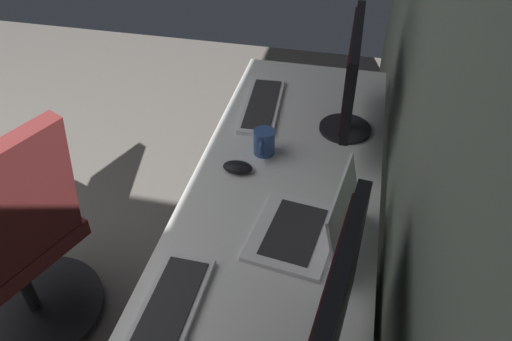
{
  "coord_description": "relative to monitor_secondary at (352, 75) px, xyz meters",
  "views": [
    {
      "loc": [
        0.93,
        2.24,
        1.83
      ],
      "look_at": [
        -0.13,
        2.0,
        0.95
      ],
      "focal_mm": 35.27,
      "sensor_mm": 36.0,
      "label": 1
    }
  ],
  "objects": [
    {
      "name": "keyboard_spare",
      "position": [
        -0.09,
        -0.34,
        -0.23
      ],
      "size": [
        0.43,
        0.17,
        0.02
      ],
      "color": "silver",
      "rests_on": "desk"
    },
    {
      "name": "monitor_secondary",
      "position": [
        0.0,
        0.0,
        0.0
      ],
      "size": [
        0.52,
        0.2,
        0.41
      ],
      "color": "black",
      "rests_on": "desk"
    },
    {
      "name": "keyboard_main",
      "position": [
        0.96,
        -0.37,
        -0.23
      ],
      "size": [
        0.42,
        0.15,
        0.02
      ],
      "color": "silver",
      "rests_on": "desk"
    },
    {
      "name": "mouse_spare",
      "position": [
        0.34,
        -0.34,
        -0.22
      ],
      "size": [
        0.06,
        0.1,
        0.03
      ],
      "primitive_type": "ellipsoid",
      "color": "black",
      "rests_on": "desk"
    },
    {
      "name": "wall_back",
      "position": [
        0.71,
        0.22,
        0.33
      ],
      "size": [
        4.81,
        0.1,
        2.6
      ],
      "primitive_type": "cube",
      "color": "slate",
      "rests_on": "ground"
    },
    {
      "name": "coffee_mug",
      "position": [
        0.21,
        -0.27,
        -0.19
      ],
      "size": [
        0.12,
        0.08,
        0.1
      ],
      "color": "#335193",
      "rests_on": "desk"
    },
    {
      "name": "office_chair",
      "position": [
        0.62,
        -1.1,
        -0.51
      ],
      "size": [
        0.56,
        0.61,
        0.97
      ],
      "color": "maroon",
      "rests_on": "ground"
    },
    {
      "name": "desk",
      "position": [
        0.58,
        -0.17,
        -0.31
      ],
      "size": [
        2.17,
        0.64,
        0.73
      ],
      "color": "white",
      "rests_on": "ground"
    },
    {
      "name": "laptop_leftmost",
      "position": [
        0.6,
        -0.04,
        -0.18
      ],
      "size": [
        0.34,
        0.33,
        0.23
      ],
      "color": "white",
      "rests_on": "desk"
    }
  ]
}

